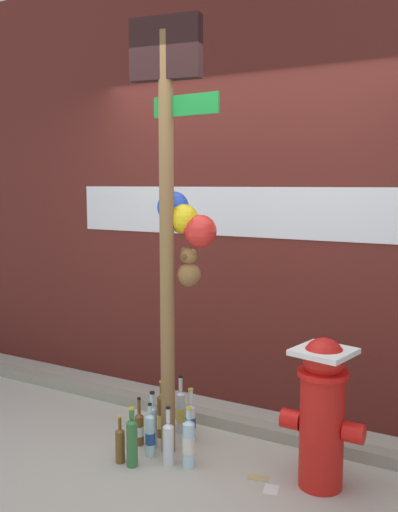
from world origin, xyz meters
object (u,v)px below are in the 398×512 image
bottle_0 (191,421)px  bottle_7 (139,428)px  fire_hydrant (322,410)px  memorial_post (176,198)px  bottle_3 (152,424)px  bottle_5 (181,411)px  bottle_4 (120,444)px  bottle_6 (189,442)px  bottle_2 (132,441)px  bottle_9 (162,416)px  bottle_1 (150,435)px  bottle_8 (168,442)px

bottle_0 → bottle_7: bottle_0 is taller
fire_hydrant → bottle_7: 1.24m
memorial_post → bottle_3: size_ratio=7.17×
bottle_0 → bottle_5: bottle_5 is taller
bottle_0 → memorial_post: bearing=-99.7°
bottle_4 → bottle_5: (0.10, 0.54, 0.04)m
fire_hydrant → bottle_3: size_ratio=2.31×
bottle_5 → bottle_6: bottle_5 is taller
bottle_0 → bottle_6: bottle_6 is taller
bottle_2 → bottle_9: size_ratio=0.95×
fire_hydrant → bottle_5: bearing=169.3°
bottle_1 → bottle_5: bottle_5 is taller
fire_hydrant → bottle_4: fire_hydrant is taller
bottle_2 → bottle_3: bottle_3 is taller
bottle_4 → bottle_6: (0.39, 0.16, 0.04)m
fire_hydrant → bottle_3: 1.14m
bottle_3 → bottle_4: bottle_3 is taller
bottle_0 → bottle_4: bottle_0 is taller
bottle_0 → bottle_3: bottle_3 is taller
bottle_3 → bottle_7: bearing=-171.2°
bottle_5 → bottle_1: bearing=-88.7°
bottle_2 → bottle_5: bottle_5 is taller
fire_hydrant → bottle_5: size_ratio=2.12×
fire_hydrant → bottle_5: fire_hydrant is taller
bottle_0 → bottle_4: (-0.23, -0.45, -0.03)m
fire_hydrant → bottle_1: bearing=-170.1°
fire_hydrant → bottle_8: size_ratio=2.35×
bottle_4 → bottle_7: (-0.04, 0.25, -0.01)m
fire_hydrant → bottle_6: 0.83m
bottle_5 → bottle_3: bearing=-100.1°
memorial_post → bottle_6: memorial_post is taller
bottle_1 → bottle_0: bearing=67.9°
fire_hydrant → bottle_6: bearing=-166.5°
memorial_post → fire_hydrant: (0.94, 0.02, -1.16)m
bottle_2 → bottle_9: 0.43m
memorial_post → bottle_6: size_ratio=7.11×
memorial_post → bottle_0: size_ratio=7.29×
bottle_7 → bottle_1: bearing=-31.8°
bottle_0 → bottle_2: 0.48m
bottle_1 → bottle_4: size_ratio=1.15×
memorial_post → bottle_2: bearing=-110.1°
bottle_7 → bottle_0: bearing=36.7°
bottle_9 → bottle_3: bearing=-78.9°
bottle_5 → bottle_7: 0.32m
bottle_3 → bottle_2: bearing=-82.3°
bottle_0 → bottle_1: (-0.12, -0.30, -0.00)m
bottle_2 → bottle_3: (-0.04, 0.27, -0.01)m
memorial_post → bottle_2: memorial_post is taller
bottle_0 → bottle_8: same height
bottle_2 → bottle_9: (-0.07, 0.43, -0.01)m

